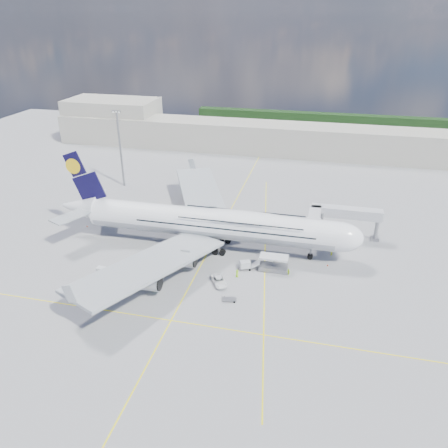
% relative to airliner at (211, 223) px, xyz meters
% --- Properties ---
extents(ground, '(300.00, 300.00, 0.00)m').
position_rel_airliner_xyz_m(ground, '(-0.26, -10.00, -6.87)').
color(ground, gray).
rests_on(ground, ground).
extents(taxi_line_main, '(0.25, 220.00, 0.01)m').
position_rel_airliner_xyz_m(taxi_line_main, '(-0.26, -10.00, -6.86)').
color(taxi_line_main, '#FFED0D').
rests_on(taxi_line_main, ground).
extents(taxi_line_cross, '(120.00, 0.25, 0.01)m').
position_rel_airliner_xyz_m(taxi_line_cross, '(-0.26, -30.00, -6.86)').
color(taxi_line_cross, '#FFED0D').
rests_on(taxi_line_cross, ground).
extents(taxi_line_diag, '(14.16, 99.06, 0.01)m').
position_rel_airliner_xyz_m(taxi_line_diag, '(13.74, -0.00, -6.86)').
color(taxi_line_diag, '#FFED0D').
rests_on(taxi_line_diag, ground).
extents(airliner, '(77.26, 79.15, 23.71)m').
position_rel_airliner_xyz_m(airliner, '(0.00, 0.00, 0.00)').
color(airliner, white).
rests_on(airliner, ground).
extents(jet_bridge, '(18.80, 12.10, 8.50)m').
position_rel_airliner_xyz_m(jet_bridge, '(29.55, 10.94, -0.02)').
color(jet_bridge, '#B7B7BC').
rests_on(jet_bridge, ground).
extents(cargo_loader, '(8.53, 3.20, 3.67)m').
position_rel_airliner_xyz_m(cargo_loader, '(16.56, -7.11, -5.62)').
color(cargo_loader, silver).
rests_on(cargo_loader, ground).
extents(light_mast, '(3.00, 0.70, 25.50)m').
position_rel_airliner_xyz_m(light_mast, '(-40.26, 35.00, 6.34)').
color(light_mast, gray).
rests_on(light_mast, ground).
extents(terminal, '(180.00, 16.00, 12.00)m').
position_rel_airliner_xyz_m(terminal, '(-0.26, 85.00, -0.87)').
color(terminal, '#B2AD9E').
rests_on(terminal, ground).
extents(hangar, '(40.00, 22.00, 18.00)m').
position_rel_airliner_xyz_m(hangar, '(-70.26, 90.00, 2.13)').
color(hangar, '#B2AD9E').
rests_on(hangar, ground).
extents(tree_line, '(160.00, 6.00, 8.00)m').
position_rel_airliner_xyz_m(tree_line, '(39.74, 130.00, -2.87)').
color(tree_line, '#193814').
rests_on(tree_line, ground).
extents(dolly_row_a, '(3.40, 2.21, 0.46)m').
position_rel_airliner_xyz_m(dolly_row_a, '(-13.66, -19.59, -6.51)').
color(dolly_row_a, gray).
rests_on(dolly_row_a, ground).
extents(dolly_row_b, '(2.94, 1.73, 1.79)m').
position_rel_airliner_xyz_m(dolly_row_b, '(-21.19, -17.98, -5.91)').
color(dolly_row_b, gray).
rests_on(dolly_row_b, ground).
extents(dolly_row_c, '(3.28, 2.56, 0.43)m').
position_rel_airliner_xyz_m(dolly_row_c, '(-17.52, -21.45, -6.54)').
color(dolly_row_c, gray).
rests_on(dolly_row_c, ground).
extents(dolly_back, '(3.39, 2.29, 0.46)m').
position_rel_airliner_xyz_m(dolly_back, '(-20.72, -18.81, -6.52)').
color(dolly_back, gray).
rests_on(dolly_back, ground).
extents(dolly_nose_far, '(3.24, 2.21, 0.43)m').
position_rel_airliner_xyz_m(dolly_nose_far, '(9.38, -21.06, -6.53)').
color(dolly_nose_far, gray).
rests_on(dolly_nose_far, ground).
extents(dolly_nose_near, '(3.54, 2.77, 1.98)m').
position_rel_airliner_xyz_m(dolly_nose_near, '(10.24, -8.16, -5.80)').
color(dolly_nose_near, gray).
rests_on(dolly_nose_near, ground).
extents(baggage_tug, '(3.03, 1.62, 1.83)m').
position_rel_airliner_xyz_m(baggage_tug, '(-6.07, -8.07, -6.06)').
color(baggage_tug, white).
rests_on(baggage_tug, ground).
extents(catering_truck_inner, '(6.75, 3.14, 3.91)m').
position_rel_airliner_xyz_m(catering_truck_inner, '(-11.72, 24.92, -5.03)').
color(catering_truck_inner, gray).
rests_on(catering_truck_inner, ground).
extents(catering_truck_outer, '(8.16, 6.46, 4.48)m').
position_rel_airliner_xyz_m(catering_truck_outer, '(-10.88, 29.14, -4.79)').
color(catering_truck_outer, gray).
rests_on(catering_truck_outer, ground).
extents(service_van, '(4.99, 6.25, 1.58)m').
position_rel_airliner_xyz_m(service_van, '(5.85, -15.61, -6.08)').
color(service_van, white).
rests_on(service_van, ground).
extents(crew_nose, '(0.65, 0.63, 1.51)m').
position_rel_airliner_xyz_m(crew_nose, '(29.77, 2.44, -6.11)').
color(crew_nose, '#D5E518').
rests_on(crew_nose, ground).
extents(crew_loader, '(0.94, 0.98, 1.60)m').
position_rel_airliner_xyz_m(crew_loader, '(20.30, -8.52, -6.07)').
color(crew_loader, '#BFEC18').
rests_on(crew_loader, ground).
extents(crew_wing, '(0.63, 1.17, 1.90)m').
position_rel_airliner_xyz_m(crew_wing, '(-11.59, -21.10, -5.92)').
color(crew_wing, '#A7FF1A').
rests_on(crew_wing, ground).
extents(crew_van, '(1.11, 1.07, 1.92)m').
position_rel_airliner_xyz_m(crew_van, '(9.14, -11.98, -5.91)').
color(crew_van, '#A4EC18').
rests_on(crew_van, ground).
extents(crew_tug, '(1.25, 0.74, 1.91)m').
position_rel_airliner_xyz_m(crew_tug, '(-6.77, -21.55, -5.91)').
color(crew_tug, '#BCFF1A').
rests_on(crew_tug, ground).
extents(cone_nose, '(0.39, 0.39, 0.50)m').
position_rel_airliner_xyz_m(cone_nose, '(29.02, -2.39, -6.63)').
color(cone_nose, '#EF450C').
rests_on(cone_nose, ground).
extents(cone_wing_left_inner, '(0.49, 0.49, 0.63)m').
position_rel_airliner_xyz_m(cone_wing_left_inner, '(-7.74, 8.14, -6.57)').
color(cone_wing_left_inner, '#EF450C').
rests_on(cone_wing_left_inner, ground).
extents(cone_wing_left_outer, '(0.45, 0.45, 0.57)m').
position_rel_airliner_xyz_m(cone_wing_left_outer, '(-19.25, 18.10, -6.59)').
color(cone_wing_left_outer, '#EF450C').
rests_on(cone_wing_left_outer, ground).
extents(cone_wing_right_inner, '(0.49, 0.49, 0.63)m').
position_rel_airliner_xyz_m(cone_wing_right_inner, '(-13.95, -17.37, -6.57)').
color(cone_wing_right_inner, '#EF450C').
rests_on(cone_wing_right_inner, ground).
extents(cone_wing_right_outer, '(0.47, 0.47, 0.60)m').
position_rel_airliner_xyz_m(cone_wing_right_outer, '(-20.07, -21.26, -6.58)').
color(cone_wing_right_outer, '#EF450C').
rests_on(cone_wing_right_outer, ground).
extents(cone_tail, '(0.39, 0.39, 0.50)m').
position_rel_airliner_xyz_m(cone_tail, '(-36.74, 3.27, -6.63)').
color(cone_tail, '#EF450C').
rests_on(cone_tail, ground).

